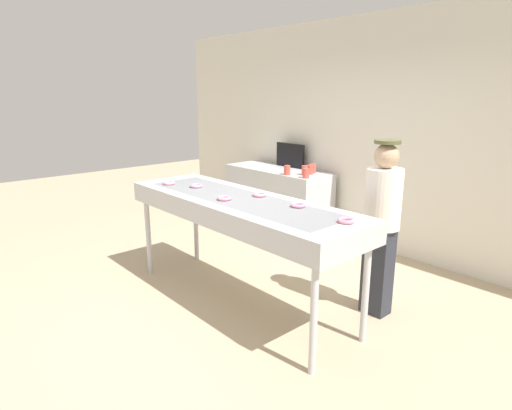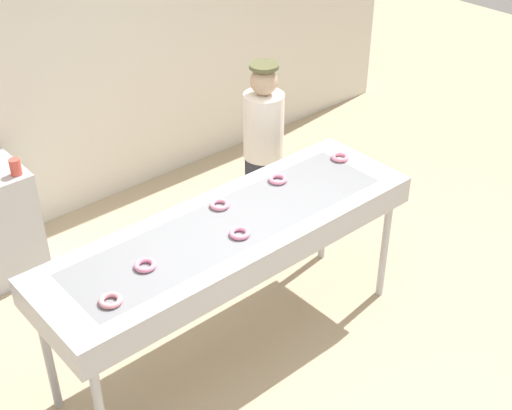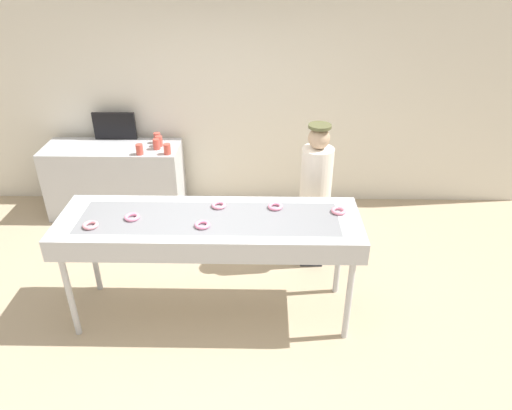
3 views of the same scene
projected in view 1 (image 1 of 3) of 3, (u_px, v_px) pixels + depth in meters
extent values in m
plane|color=tan|center=(240.00, 301.00, 4.21)|extent=(16.00, 16.00, 0.00)
cube|color=silver|center=(383.00, 136.00, 5.36)|extent=(8.00, 0.12, 2.93)
cube|color=#B7BABF|center=(239.00, 208.00, 3.97)|extent=(2.62, 0.79, 0.19)
cube|color=slate|center=(239.00, 202.00, 3.96)|extent=(2.22, 0.55, 0.08)
cylinder|color=#B7BABF|center=(149.00, 237.00, 4.77)|extent=(0.06, 0.06, 0.85)
cylinder|color=#B7BABF|center=(314.00, 321.00, 3.03)|extent=(0.06, 0.06, 0.85)
cylinder|color=#B7BABF|center=(196.00, 226.00, 5.18)|extent=(0.06, 0.06, 0.85)
cylinder|color=#B7BABF|center=(365.00, 294.00, 3.44)|extent=(0.06, 0.06, 0.85)
torus|color=pink|center=(224.00, 198.00, 3.89)|extent=(0.15, 0.15, 0.03)
torus|color=pink|center=(196.00, 186.00, 4.40)|extent=(0.15, 0.15, 0.03)
torus|color=pink|center=(169.00, 183.00, 4.54)|extent=(0.17, 0.17, 0.03)
torus|color=pink|center=(259.00, 195.00, 4.02)|extent=(0.13, 0.13, 0.03)
torus|color=pink|center=(346.00, 221.00, 3.21)|extent=(0.15, 0.15, 0.03)
torus|color=pink|center=(298.00, 205.00, 3.65)|extent=(0.16, 0.16, 0.03)
cube|color=#272A35|center=(378.00, 271.00, 3.91)|extent=(0.24, 0.18, 0.83)
cylinder|color=silver|center=(383.00, 199.00, 3.74)|extent=(0.32, 0.32, 0.53)
sphere|color=tan|center=(387.00, 156.00, 3.65)|extent=(0.21, 0.21, 0.21)
cylinder|color=brown|center=(388.00, 142.00, 3.61)|extent=(0.22, 0.22, 0.03)
cube|color=#B7BABF|center=(277.00, 199.00, 6.35)|extent=(1.67, 0.62, 0.92)
cylinder|color=#CC4C3F|center=(305.00, 170.00, 5.75)|extent=(0.08, 0.08, 0.13)
cylinder|color=#CC4C3F|center=(310.00, 170.00, 5.80)|extent=(0.08, 0.08, 0.13)
cylinder|color=#CC4C3F|center=(306.00, 173.00, 5.54)|extent=(0.08, 0.08, 0.13)
cylinder|color=#CC4C3F|center=(287.00, 170.00, 5.76)|extent=(0.08, 0.08, 0.13)
cylinder|color=#CC4C3F|center=(313.00, 168.00, 5.91)|extent=(0.08, 0.08, 0.13)
cube|color=black|center=(290.00, 155.00, 6.35)|extent=(0.53, 0.04, 0.35)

